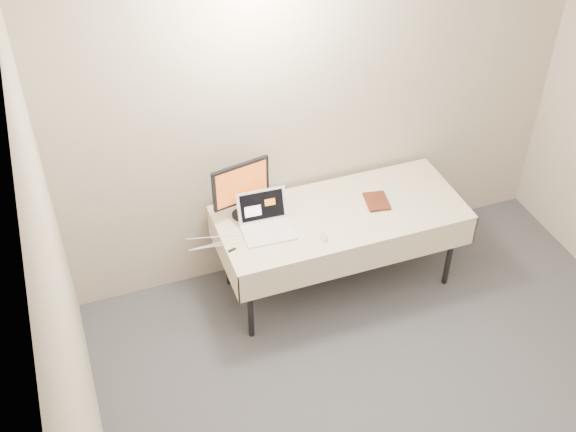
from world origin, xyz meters
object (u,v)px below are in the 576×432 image
object	(u,v)px
table	(341,218)
monitor	(241,186)
book	(367,192)
laptop	(266,221)

from	to	relation	value
table	monitor	bearing A→B (deg)	163.34
table	book	bearing A→B (deg)	6.76
book	laptop	bearing A→B (deg)	-169.19
monitor	book	xyz separation A→B (m)	(0.92, -0.19, -0.16)
laptop	book	size ratio (longest dim) A/B	1.68
monitor	table	bearing A→B (deg)	-27.80
laptop	monitor	world-z (taller)	monitor
laptop	book	bearing A→B (deg)	3.45
monitor	book	bearing A→B (deg)	-22.58
laptop	monitor	size ratio (longest dim) A/B	0.83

